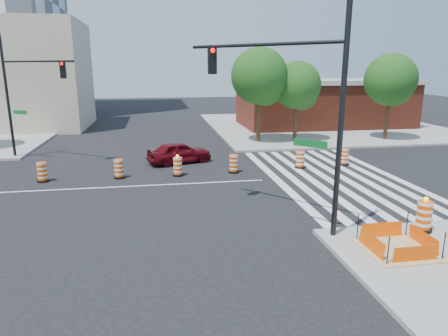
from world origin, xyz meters
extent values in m
plane|color=black|center=(0.00, 0.00, 0.00)|extent=(120.00, 120.00, 0.00)
cube|color=gray|center=(18.00, 18.00, 0.07)|extent=(22.00, 22.00, 0.15)
cube|color=silver|center=(7.80, 0.00, 0.01)|extent=(0.45, 13.50, 0.01)
cube|color=silver|center=(8.70, 0.00, 0.01)|extent=(0.45, 13.50, 0.01)
cube|color=silver|center=(9.60, 0.00, 0.01)|extent=(0.45, 13.50, 0.01)
cube|color=silver|center=(10.50, 0.00, 0.01)|extent=(0.45, 13.50, 0.01)
cube|color=silver|center=(11.40, 0.00, 0.01)|extent=(0.45, 13.50, 0.01)
cube|color=silver|center=(12.30, 0.00, 0.01)|extent=(0.45, 13.50, 0.01)
cube|color=silver|center=(13.20, 0.00, 0.01)|extent=(0.45, 13.50, 0.01)
cube|color=silver|center=(14.10, 0.00, 0.01)|extent=(0.45, 13.50, 0.01)
cube|color=silver|center=(0.00, 0.00, 0.01)|extent=(14.00, 0.12, 0.01)
cube|color=tan|center=(9.00, -9.00, 0.17)|extent=(2.20, 2.20, 0.05)
cube|color=#F45204|center=(9.00, -9.90, 0.43)|extent=(1.44, 0.02, 0.55)
cube|color=#F45204|center=(9.00, -8.10, 0.43)|extent=(1.44, 0.02, 0.55)
cube|color=#F45204|center=(8.10, -9.00, 0.43)|extent=(0.02, 1.44, 0.55)
cube|color=#F45204|center=(9.90, -9.00, 0.43)|extent=(0.02, 1.44, 0.55)
cylinder|color=black|center=(8.10, -9.90, 0.60)|extent=(0.04, 0.04, 0.90)
cylinder|color=black|center=(9.90, -9.90, 0.60)|extent=(0.04, 0.04, 0.90)
cylinder|color=black|center=(8.10, -8.10, 0.60)|extent=(0.04, 0.04, 0.90)
cylinder|color=black|center=(9.90, -8.10, 0.60)|extent=(0.04, 0.04, 0.90)
cube|color=maroon|center=(18.00, 18.00, 2.10)|extent=(16.00, 8.00, 4.20)
cube|color=gray|center=(18.00, 18.00, 4.40)|extent=(16.50, 8.50, 0.40)
cube|color=#C1AF93|center=(-12.00, 22.00, 5.00)|extent=(14.00, 10.00, 10.00)
imported|color=#59070F|center=(2.97, 4.63, 0.67)|extent=(4.23, 2.80, 1.34)
cylinder|color=black|center=(7.51, -7.56, 4.26)|extent=(0.19, 0.19, 8.23)
cylinder|color=black|center=(5.36, -5.34, 6.53)|extent=(4.37, 4.53, 0.12)
cube|color=black|center=(3.87, -3.78, 6.01)|extent=(0.33, 0.29, 1.03)
sphere|color=#FF0C0C|center=(3.87, -3.96, 6.37)|extent=(0.19, 0.19, 0.19)
cube|color=#0C591E|center=(6.79, -6.82, 3.23)|extent=(0.89, 0.92, 0.26)
cylinder|color=black|center=(-7.54, 7.84, 3.98)|extent=(0.17, 0.17, 7.66)
cylinder|color=black|center=(-5.16, 6.24, 6.09)|extent=(4.83, 3.30, 0.11)
cube|color=black|center=(-3.49, 5.11, 5.61)|extent=(0.31, 0.27, 0.96)
sphere|color=#FF0C0C|center=(-3.49, 4.93, 5.94)|extent=(0.17, 0.17, 0.17)
cube|color=#0C591E|center=(-6.75, 7.31, 3.02)|extent=(0.97, 0.67, 0.24)
cylinder|color=black|center=(10.75, -7.78, 0.20)|extent=(0.64, 0.64, 0.11)
cylinder|color=#E14804|center=(10.75, -7.78, 0.74)|extent=(0.51, 0.51, 1.01)
sphere|color=#FF990C|center=(10.75, -7.78, 1.32)|extent=(0.17, 0.17, 0.17)
cylinder|color=#382314|center=(9.39, 10.19, 2.28)|extent=(0.31, 0.31, 4.55)
sphere|color=#1F4A15|center=(9.39, 10.19, 5.12)|extent=(4.27, 4.27, 4.27)
sphere|color=#1F4A15|center=(9.88, 10.48, 4.41)|extent=(3.13, 3.13, 3.13)
sphere|color=#1F4A15|center=(9.00, 10.00, 4.69)|extent=(2.85, 2.85, 2.85)
cylinder|color=#382314|center=(12.40, 10.28, 1.96)|extent=(0.29, 0.29, 3.92)
sphere|color=#1F4A15|center=(12.40, 10.28, 4.41)|extent=(3.67, 3.67, 3.67)
sphere|color=#1F4A15|center=(12.86, 10.56, 3.80)|extent=(2.69, 2.69, 2.69)
sphere|color=#1F4A15|center=(12.04, 10.10, 4.04)|extent=(2.45, 2.45, 2.45)
cylinder|color=#382314|center=(19.77, 9.60, 2.14)|extent=(0.29, 0.29, 4.29)
sphere|color=#1F4A15|center=(19.77, 9.60, 4.82)|extent=(4.02, 4.02, 4.02)
sphere|color=#1F4A15|center=(20.21, 9.87, 4.15)|extent=(2.95, 2.95, 2.95)
sphere|color=#1F4A15|center=(19.41, 9.42, 4.42)|extent=(2.68, 2.68, 2.68)
cylinder|color=black|center=(-4.26, 1.62, 0.05)|extent=(0.60, 0.60, 0.10)
cylinder|color=#E14804|center=(-4.26, 1.62, 0.55)|extent=(0.48, 0.48, 0.95)
cylinder|color=black|center=(-0.42, 1.66, 0.05)|extent=(0.60, 0.60, 0.10)
cylinder|color=#E14804|center=(-0.42, 1.66, 0.55)|extent=(0.48, 0.48, 0.95)
cylinder|color=black|center=(2.70, 1.62, 0.05)|extent=(0.60, 0.60, 0.10)
cylinder|color=#E14804|center=(2.70, 1.62, 0.55)|extent=(0.48, 0.48, 0.95)
sphere|color=#FF990C|center=(2.70, 1.62, 1.10)|extent=(0.16, 0.16, 0.16)
cylinder|color=black|center=(5.83, 1.77, 0.05)|extent=(0.60, 0.60, 0.10)
cylinder|color=#E14804|center=(5.83, 1.77, 0.55)|extent=(0.48, 0.48, 0.95)
cylinder|color=black|center=(9.87, 2.15, 0.05)|extent=(0.60, 0.60, 0.10)
cylinder|color=#E14804|center=(9.87, 2.15, 0.55)|extent=(0.48, 0.48, 0.95)
cylinder|color=black|center=(12.75, 2.39, 0.05)|extent=(0.60, 0.60, 0.10)
cylinder|color=#E14804|center=(12.75, 2.39, 0.55)|extent=(0.48, 0.48, 0.95)
camera|label=1|loc=(1.65, -19.53, 5.76)|focal=32.00mm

